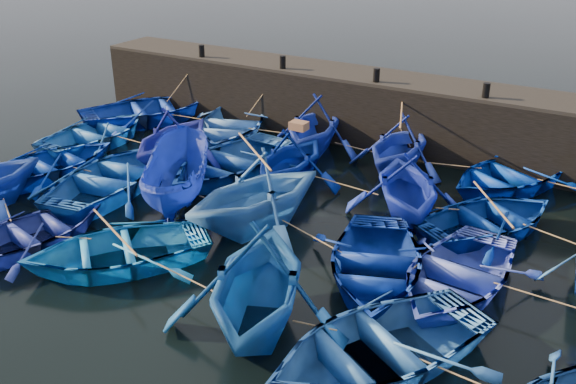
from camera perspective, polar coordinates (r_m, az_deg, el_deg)
The scene contains 31 objects.
ground at distance 17.30m, azimuth -5.40°, elevation -5.94°, with size 120.00×120.00×0.00m, color black.
quay_wall at distance 25.30m, azimuth 8.47°, elevation 7.12°, with size 26.00×2.50×2.50m, color black.
quay_top at distance 24.94m, azimuth 8.66°, elevation 9.99°, with size 26.00×2.50×0.12m, color black.
bollard_0 at distance 28.01m, azimuth -7.68°, elevation 12.32°, with size 0.24×0.24×0.50m, color black.
bollard_1 at distance 25.80m, azimuth -0.47°, elevation 11.47°, with size 0.24×0.24×0.50m, color black.
bollard_2 at distance 24.05m, azimuth 7.87°, elevation 10.26°, with size 0.24×0.24×0.50m, color black.
bollard_3 at distance 22.88m, azimuth 17.20°, elevation 8.63°, with size 0.24×0.24×0.50m, color black.
boat_0 at distance 28.14m, azimuth -12.39°, elevation 7.19°, with size 3.98×5.56×1.15m, color navy.
boat_1 at distance 25.78m, azimuth -5.20°, elevation 6.01°, with size 3.85×5.39×1.12m, color blue.
boat_2 at distance 24.00m, azimuth 2.32°, elevation 6.02°, with size 3.60×4.18×2.20m, color navy.
boat_3 at distance 22.53m, azimuth 9.85°, elevation 4.23°, with size 3.40×3.94×2.07m, color #1B31A5.
boat_4 at distance 22.24m, azimuth 19.03°, elevation 1.45°, with size 3.49×4.88×1.01m, color #002A99.
boat_6 at distance 25.97m, azimuth -16.58°, elevation 5.09°, with size 3.50×4.89×1.02m, color #1955AC.
boat_7 at distance 23.08m, azimuth -10.19°, elevation 4.88°, with size 3.62×4.20×2.21m, color navy.
boat_8 at distance 22.05m, azimuth -5.32°, elevation 2.71°, with size 3.90×5.45×1.13m, color #184990.
boat_9 at distance 21.05m, azimuth 0.24°, elevation 3.08°, with size 3.35×3.89×2.05m, color navy.
boat_10 at distance 19.21m, azimuth 10.59°, elevation 0.65°, with size 3.57×4.15×2.18m, color #1328AB.
boat_11 at distance 19.11m, azimuth 17.53°, elevation -2.32°, with size 3.26×4.56×0.95m, color navy.
boat_13 at distance 23.45m, azimuth -20.26°, elevation 2.41°, with size 3.39×4.74×0.98m, color navy.
boat_14 at distance 21.54m, azimuth -15.46°, elevation 1.32°, with size 3.85×5.38×1.12m, color #124894.
boat_15 at distance 19.99m, azimuth -9.96°, elevation 1.22°, with size 1.84×4.88×1.89m, color #162E9B.
boat_16 at distance 18.14m, azimuth -2.94°, elevation 0.02°, with size 3.99×4.62×2.43m, color #326BBF.
boat_17 at distance 16.18m, azimuth 7.68°, elevation -6.33°, with size 3.49×4.88×1.01m, color navy.
boat_18 at distance 16.15m, azimuth 14.70°, elevation -7.08°, with size 3.44×4.81×1.00m, color blue.
boat_21 at distance 18.94m, azimuth -21.69°, elevation -3.32°, with size 3.09×4.32×0.90m, color navy.
boat_22 at distance 17.26m, azimuth -15.00°, elevation -4.93°, with size 3.44×4.81×1.00m, color blue.
boat_23 at distance 13.99m, azimuth -2.80°, elevation -7.92°, with size 4.11×4.77×2.51m, color #10488A.
boat_24 at distance 13.49m, azimuth 7.89°, elevation -13.31°, with size 3.69×5.16×1.07m, color #245BA5.
wooden_crate at distance 20.51m, azimuth 0.98°, elevation 5.92°, with size 0.55×0.42×0.26m, color brown.
mooring_ropes at distance 20.79m, azimuth 3.12°, elevation 2.30°, with size 18.76×11.79×2.10m.
loose_oars at distance 18.46m, azimuth 3.27°, elevation 1.90°, with size 10.17×11.75×1.55m.
Camera 1 is at (8.89, -11.95, 8.80)m, focal length 40.00 mm.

